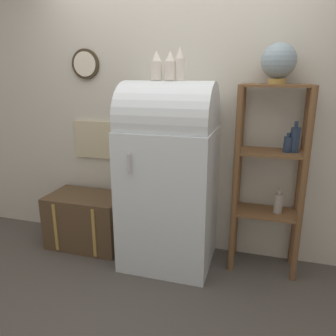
{
  "coord_description": "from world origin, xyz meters",
  "views": [
    {
      "loc": [
        0.75,
        -2.33,
        1.65
      ],
      "look_at": [
        -0.01,
        0.23,
        0.88
      ],
      "focal_mm": 35.0,
      "sensor_mm": 36.0,
      "label": 1
    }
  ],
  "objects_px": {
    "globe": "(279,61)",
    "vase_left": "(157,67)",
    "vase_center": "(170,67)",
    "refrigerator": "(169,174)",
    "suitcase_trunk": "(87,220)",
    "vase_right": "(180,65)"
  },
  "relations": [
    {
      "from": "suitcase_trunk",
      "to": "globe",
      "type": "relative_size",
      "value": 2.42
    },
    {
      "from": "refrigerator",
      "to": "vase_left",
      "type": "height_order",
      "value": "vase_left"
    },
    {
      "from": "suitcase_trunk",
      "to": "vase_left",
      "type": "distance_m",
      "value": 1.63
    },
    {
      "from": "globe",
      "to": "vase_right",
      "type": "xyz_separation_m",
      "value": [
        -0.73,
        -0.15,
        -0.02
      ]
    },
    {
      "from": "suitcase_trunk",
      "to": "vase_right",
      "type": "bearing_deg",
      "value": -2.24
    },
    {
      "from": "vase_left",
      "to": "vase_right",
      "type": "bearing_deg",
      "value": 3.41
    },
    {
      "from": "vase_left",
      "to": "refrigerator",
      "type": "bearing_deg",
      "value": -2.9
    },
    {
      "from": "globe",
      "to": "vase_left",
      "type": "height_order",
      "value": "globe"
    },
    {
      "from": "refrigerator",
      "to": "suitcase_trunk",
      "type": "distance_m",
      "value": 1.02
    },
    {
      "from": "globe",
      "to": "vase_left",
      "type": "distance_m",
      "value": 0.93
    },
    {
      "from": "vase_left",
      "to": "vase_right",
      "type": "xyz_separation_m",
      "value": [
        0.19,
        0.01,
        0.01
      ]
    },
    {
      "from": "globe",
      "to": "vase_left",
      "type": "bearing_deg",
      "value": -169.91
    },
    {
      "from": "globe",
      "to": "vase_left",
      "type": "relative_size",
      "value": 1.33
    },
    {
      "from": "vase_center",
      "to": "refrigerator",
      "type": "bearing_deg",
      "value": -177.39
    },
    {
      "from": "suitcase_trunk",
      "to": "vase_left",
      "type": "relative_size",
      "value": 3.22
    },
    {
      "from": "suitcase_trunk",
      "to": "vase_center",
      "type": "height_order",
      "value": "vase_center"
    },
    {
      "from": "globe",
      "to": "refrigerator",
      "type": "bearing_deg",
      "value": -168.35
    },
    {
      "from": "vase_left",
      "to": "vase_right",
      "type": "distance_m",
      "value": 0.19
    },
    {
      "from": "suitcase_trunk",
      "to": "globe",
      "type": "height_order",
      "value": "globe"
    },
    {
      "from": "suitcase_trunk",
      "to": "globe",
      "type": "xyz_separation_m",
      "value": [
        1.67,
        0.12,
        1.48
      ]
    },
    {
      "from": "vase_center",
      "to": "vase_right",
      "type": "relative_size",
      "value": 0.89
    },
    {
      "from": "globe",
      "to": "vase_right",
      "type": "distance_m",
      "value": 0.75
    }
  ]
}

